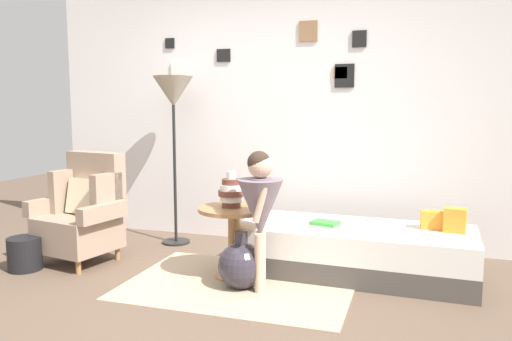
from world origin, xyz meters
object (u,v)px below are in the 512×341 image
at_px(side_table, 234,227).
at_px(demijohn_near, 241,265).
at_px(book_on_daybed, 325,223).
at_px(magazine_basket, 25,254).
at_px(vase_striped, 231,192).
at_px(floor_lamp, 173,99).
at_px(person_child, 260,203).
at_px(armchair, 84,213).
at_px(daybed, 353,250).

distance_m(side_table, demijohn_near, 0.34).
distance_m(book_on_daybed, magazine_basket, 2.55).
bearing_deg(vase_striped, floor_lamp, 138.63).
bearing_deg(vase_striped, person_child, -36.37).
bearing_deg(side_table, demijohn_near, -57.97).
relative_size(side_table, magazine_basket, 2.07).
distance_m(armchair, daybed, 2.39).
xyz_separation_m(side_table, vase_striped, (-0.03, 0.00, 0.28)).
bearing_deg(floor_lamp, vase_striped, -41.37).
distance_m(armchair, person_child, 1.76).
height_order(book_on_daybed, demijohn_near, demijohn_near).
bearing_deg(armchair, daybed, 8.86).
xyz_separation_m(vase_striped, book_on_daybed, (0.69, 0.37, -0.28)).
relative_size(armchair, magazine_basket, 3.46).
distance_m(armchair, magazine_basket, 0.58).
xyz_separation_m(person_child, demijohn_near, (-0.15, 0.01, -0.49)).
bearing_deg(side_table, person_child, -38.12).
bearing_deg(vase_striped, demijohn_near, -53.97).
xyz_separation_m(side_table, magazine_basket, (-1.76, -0.36, -0.27)).
distance_m(person_child, magazine_basket, 2.12).
bearing_deg(magazine_basket, armchair, 50.05).
bearing_deg(side_table, book_on_daybed, 29.17).
xyz_separation_m(vase_striped, magazine_basket, (-1.73, -0.37, -0.56)).
relative_size(person_child, demijohn_near, 2.40).
xyz_separation_m(floor_lamp, demijohn_near, (1.07, -1.02, -1.28)).
xyz_separation_m(vase_striped, person_child, (0.31, -0.23, -0.03)).
distance_m(person_child, demijohn_near, 0.51).
height_order(vase_striped, floor_lamp, floor_lamp).
bearing_deg(daybed, armchair, -171.14).
distance_m(floor_lamp, book_on_daybed, 1.96).
height_order(vase_striped, book_on_daybed, vase_striped).
bearing_deg(person_child, magazine_basket, -176.19).
xyz_separation_m(side_table, person_child, (0.29, -0.23, 0.26)).
height_order(daybed, magazine_basket, daybed).
bearing_deg(demijohn_near, magazine_basket, -175.54).
relative_size(armchair, side_table, 1.68).
xyz_separation_m(armchair, person_child, (1.73, -0.25, 0.23)).
distance_m(vase_striped, book_on_daybed, 0.84).
distance_m(armchair, side_table, 1.44).
relative_size(person_child, magazine_basket, 3.77).
distance_m(daybed, magazine_basket, 2.77).
xyz_separation_m(armchair, daybed, (2.35, 0.37, -0.24)).
height_order(armchair, daybed, armchair).
distance_m(book_on_daybed, demijohn_near, 0.83).
xyz_separation_m(armchair, magazine_basket, (-0.32, -0.38, -0.30)).
relative_size(daybed, demijohn_near, 4.38).
distance_m(side_table, floor_lamp, 1.61).
height_order(side_table, floor_lamp, floor_lamp).
bearing_deg(book_on_daybed, magazine_basket, -163.12).
bearing_deg(magazine_basket, person_child, 3.81).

